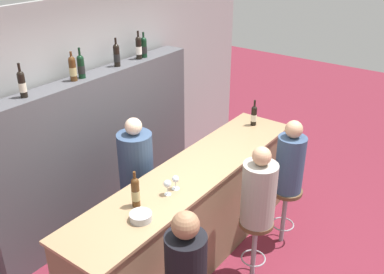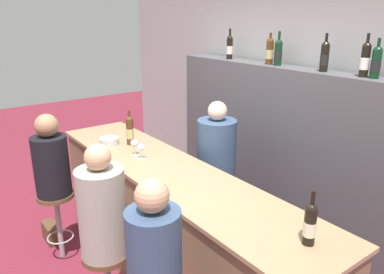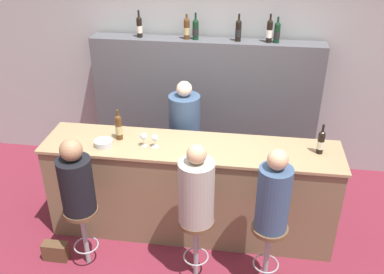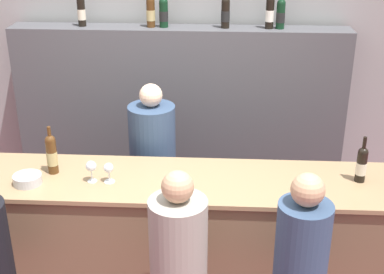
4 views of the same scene
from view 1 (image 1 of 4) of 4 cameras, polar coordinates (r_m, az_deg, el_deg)
ground_plane at (r=4.71m, az=3.25°, el=-17.16°), size 16.00×16.00×0.00m
wall_back at (r=5.07m, az=-14.31°, el=3.02°), size 6.40×0.05×2.60m
bar_counter at (r=4.49m, az=0.12°, el=-10.49°), size 3.07×0.65×1.10m
back_bar_cabinet at (r=5.08m, az=-12.17°, el=-1.64°), size 2.87×0.28×1.81m
wine_bottle_counter_0 at (r=3.64m, az=-7.54°, el=-7.26°), size 0.07×0.07×0.34m
wine_bottle_counter_1 at (r=5.12m, az=8.25°, el=2.89°), size 0.07×0.07×0.32m
wine_bottle_backbar_0 at (r=4.24m, az=-21.72°, el=6.61°), size 0.07×0.07×0.33m
wine_bottle_backbar_1 at (r=4.55m, az=-15.63°, el=8.80°), size 0.07×0.07×0.30m
wine_bottle_backbar_2 at (r=4.61m, az=-14.59°, el=9.12°), size 0.08×0.08×0.32m
wine_bottle_backbar_3 at (r=4.94m, az=-10.02°, el=10.74°), size 0.07×0.07×0.32m
wine_bottle_backbar_4 at (r=5.18m, az=-7.12°, el=11.76°), size 0.07×0.07×0.33m
wine_bottle_backbar_5 at (r=5.25m, az=-6.44°, el=11.83°), size 0.07×0.07×0.30m
wine_glass_0 at (r=3.78m, az=-3.30°, el=-6.31°), size 0.07×0.07×0.15m
wine_glass_1 at (r=3.86m, az=-2.22°, el=-5.72°), size 0.07×0.07×0.14m
metal_bowl at (r=3.54m, az=-6.84°, el=-10.49°), size 0.18×0.18×0.06m
guest_seated_left at (r=3.28m, az=-0.83°, el=-16.21°), size 0.32×0.32×0.77m
bar_stool_middle at (r=4.33m, az=8.43°, el=-12.72°), size 0.34×0.34×0.69m
guest_seated_middle at (r=4.03m, az=8.91°, el=-7.15°), size 0.33×0.33×0.80m
bar_stool_right at (r=4.83m, az=12.35°, el=-8.45°), size 0.34×0.34×0.69m
guest_seated_right at (r=4.56m, az=12.96°, el=-3.14°), size 0.30×0.30×0.81m
bartender at (r=4.62m, az=-7.26°, el=-7.06°), size 0.36×0.36×1.55m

